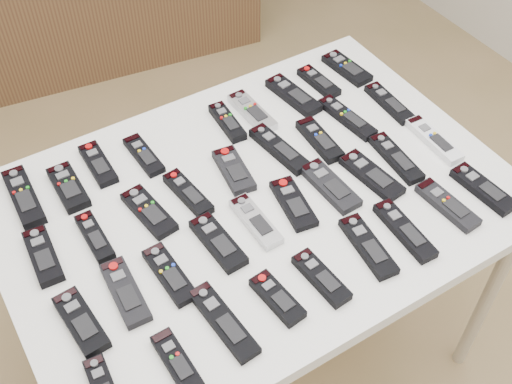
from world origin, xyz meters
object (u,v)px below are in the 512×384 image
remote_18 (81,322)px  remote_21 (218,242)px  remote_19 (125,292)px  remote_30 (224,322)px  remote_0 (24,197)px  remote_11 (149,212)px  remote_35 (447,205)px  remote_36 (483,189)px  remote_12 (188,193)px  remote_17 (389,103)px  remote_2 (98,164)px  remote_16 (347,118)px  remote_27 (434,140)px  remote_23 (293,203)px  remote_4 (227,122)px  remote_5 (252,112)px  remote_26 (396,158)px  remote_34 (405,230)px  remote_9 (43,256)px  table (256,212)px  remote_1 (68,187)px  remote_29 (177,362)px  remote_6 (293,95)px  remote_25 (372,175)px  remote_14 (279,149)px  remote_15 (320,140)px  remote_10 (95,237)px  remote_24 (330,186)px  remote_3 (144,155)px  remote_32 (321,278)px  remote_20 (170,274)px  remote_22 (256,221)px  remote_33 (368,246)px

remote_18 → remote_21: bearing=1.1°
remote_19 → remote_30: (0.15, -0.18, -0.00)m
remote_0 → remote_11: remote_0 is taller
remote_35 → remote_36: (0.11, -0.01, 0.00)m
remote_12 → remote_17: remote_12 is taller
remote_2 → remote_21: size_ratio=0.93×
remote_16 → remote_27: 0.24m
remote_23 → remote_27: (0.45, -0.01, 0.00)m
remote_4 → remote_35: bearing=-56.9°
remote_17 → remote_4: bearing=160.9°
remote_5 → remote_26: bearing=-59.6°
remote_23 → remote_30: size_ratio=0.81×
remote_19 → remote_27: same height
remote_34 → remote_9: bearing=156.3°
table → remote_4: 0.29m
remote_1 → remote_29: remote_1 is taller
remote_0 → remote_9: bearing=-93.5°
remote_6 → remote_25: size_ratio=1.04×
remote_1 → remote_26: remote_1 is taller
remote_11 → remote_14: (0.39, 0.02, 0.00)m
remote_0 → remote_15: (0.74, -0.21, 0.00)m
remote_17 → remote_12: bearing=-176.8°
remote_10 → remote_30: (0.14, -0.35, -0.00)m
remote_4 → remote_21: size_ratio=0.91×
remote_12 → remote_17: bearing=-5.6°
remote_14 → remote_11: bearing=175.5°
remote_23 → remote_24: 0.11m
remote_3 → remote_10: bearing=-140.5°
remote_32 → remote_11: bearing=118.5°
remote_0 → remote_6: size_ratio=1.06×
remote_0 → remote_20: 0.45m
remote_5 → remote_22: (-0.20, -0.34, -0.00)m
remote_3 → remote_21: size_ratio=0.92×
remote_6 → remote_36: 0.59m
remote_14 → remote_23: size_ratio=1.20×
remote_6 → remote_36: (0.20, -0.55, 0.00)m
remote_26 → remote_14: bearing=146.7°
remote_10 → remote_18: (-0.11, -0.20, 0.00)m
remote_1 → remote_14: 0.55m
remote_0 → remote_33: size_ratio=1.09×
remote_24 → table: bearing=154.9°
remote_21 → remote_34: (0.39, -0.20, -0.00)m
remote_30 → remote_33: (0.38, -0.00, 0.00)m
remote_5 → remote_25: (0.13, -0.37, -0.00)m
remote_21 → remote_25: size_ratio=0.94×
remote_10 → remote_30: remote_10 is taller
remote_5 → remote_18: size_ratio=1.07×
remote_32 → remote_23: bearing=67.6°
remote_1 → remote_26: size_ratio=0.85×
remote_0 → remote_2: remote_0 is taller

